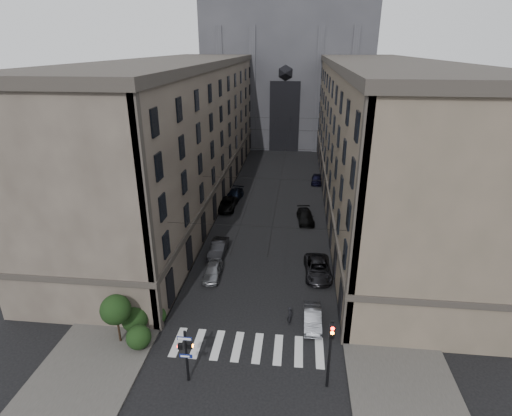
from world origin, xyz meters
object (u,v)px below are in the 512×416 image
(gothic_tower, at_px, (288,59))
(pedestrian, at_px, (290,316))
(car_right_near, at_px, (312,318))
(car_left_near, at_px, (213,271))
(pedestrian_signal_left, at_px, (186,352))
(car_right_midnear, at_px, (318,268))
(car_right_far, at_px, (317,179))
(traffic_light_right, at_px, (330,347))
(car_left_midfar, at_px, (227,204))
(car_right_midfar, at_px, (305,217))
(car_left_far, at_px, (234,195))
(car_left_midnear, at_px, (218,248))

(gothic_tower, height_order, pedestrian, gothic_tower)
(car_right_near, relative_size, pedestrian, 2.44)
(gothic_tower, relative_size, car_left_near, 14.86)
(pedestrian, bearing_deg, pedestrian_signal_left, 142.40)
(pedestrian_signal_left, xyz_separation_m, car_right_midnear, (8.96, 14.07, -1.58))
(gothic_tower, distance_m, car_right_far, 36.45)
(gothic_tower, height_order, car_right_midnear, gothic_tower)
(traffic_light_right, height_order, car_right_far, traffic_light_right)
(car_left_midfar, height_order, car_right_midfar, car_left_midfar)
(gothic_tower, relative_size, car_left_far, 12.24)
(car_left_midfar, height_order, car_right_midnear, car_right_midnear)
(car_left_near, height_order, car_right_near, car_left_near)
(car_right_near, bearing_deg, car_left_near, 146.20)
(car_left_midnear, bearing_deg, car_right_midfar, 46.67)
(traffic_light_right, distance_m, car_left_far, 34.86)
(car_left_near, bearing_deg, car_right_midfar, 55.58)
(traffic_light_right, bearing_deg, car_right_midnear, 90.66)
(car_right_near, bearing_deg, car_left_midfar, 114.68)
(car_left_near, bearing_deg, traffic_light_right, -52.38)
(car_right_midnear, xyz_separation_m, car_right_far, (0.76, 27.80, -0.05))
(gothic_tower, xyz_separation_m, car_right_near, (4.77, -66.85, -17.16))
(gothic_tower, distance_m, car_left_midnear, 59.13)
(car_left_midfar, relative_size, car_right_near, 1.31)
(pedestrian, bearing_deg, car_right_midnear, -10.46)
(pedestrian, bearing_deg, car_right_far, 2.27)
(car_left_far, height_order, pedestrian, pedestrian)
(car_left_far, xyz_separation_m, pedestrian, (8.77, -26.77, 0.11))
(car_left_midfar, distance_m, car_right_near, 25.56)
(car_right_midfar, distance_m, pedestrian, 20.11)
(car_left_far, distance_m, car_right_midfar, 12.11)
(traffic_light_right, xyz_separation_m, car_left_midfar, (-11.80, 29.28, -2.58))
(car_left_far, relative_size, car_right_far, 1.17)
(car_left_near, relative_size, car_left_midnear, 0.87)
(pedestrian, bearing_deg, car_left_midnear, 44.12)
(car_right_midfar, bearing_deg, pedestrian, -100.39)
(pedestrian_signal_left, relative_size, car_right_midnear, 0.75)
(gothic_tower, height_order, car_left_midnear, gothic_tower)
(car_left_midfar, bearing_deg, car_right_midnear, -53.30)
(car_right_near, relative_size, car_right_midnear, 0.73)
(car_right_midnear, bearing_deg, car_left_midfar, 123.84)
(car_right_near, distance_m, car_right_midfar, 19.97)
(gothic_tower, relative_size, pedestrian_signal_left, 14.50)
(car_left_midfar, relative_size, car_right_midnear, 0.96)
(car_left_near, height_order, car_right_far, car_right_far)
(traffic_light_right, relative_size, car_left_near, 1.33)
(car_left_midnear, bearing_deg, car_right_midnear, -15.48)
(car_left_midnear, relative_size, car_right_near, 1.15)
(car_right_midfar, bearing_deg, car_left_far, 139.82)
(car_left_near, height_order, car_left_far, car_left_far)
(car_right_far, bearing_deg, pedestrian_signal_left, -99.24)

